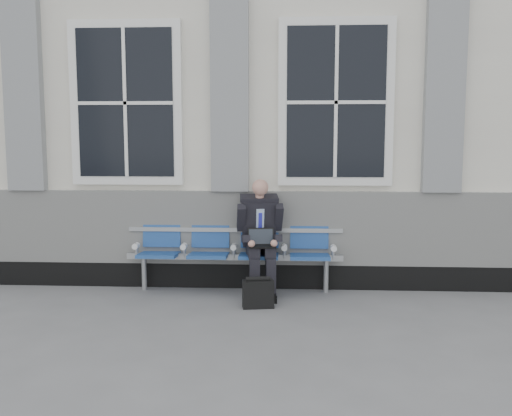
{
  "coord_description": "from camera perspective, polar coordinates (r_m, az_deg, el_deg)",
  "views": [
    {
      "loc": [
        -0.21,
        -5.39,
        1.83
      ],
      "look_at": [
        -0.56,
        0.9,
        1.06
      ],
      "focal_mm": 40.0,
      "sensor_mm": 36.0,
      "label": 1
    }
  ],
  "objects": [
    {
      "name": "ground",
      "position": [
        5.69,
        5.23,
        -11.83
      ],
      "size": [
        70.0,
        70.0,
        0.0
      ],
      "primitive_type": "plane",
      "color": "slate",
      "rests_on": "ground"
    },
    {
      "name": "station_building",
      "position": [
        8.87,
        4.48,
        9.48
      ],
      "size": [
        14.4,
        4.4,
        4.49
      ],
      "color": "silver",
      "rests_on": "ground"
    },
    {
      "name": "bench",
      "position": [
        6.86,
        -2.18,
        -3.79
      ],
      "size": [
        2.6,
        0.47,
        0.91
      ],
      "color": "#9EA0A3",
      "rests_on": "ground"
    },
    {
      "name": "businessman",
      "position": [
        6.68,
        0.42,
        -2.4
      ],
      "size": [
        0.57,
        0.76,
        1.36
      ],
      "color": "black",
      "rests_on": "ground"
    },
    {
      "name": "briefcase",
      "position": [
        6.26,
        0.21,
        -8.53
      ],
      "size": [
        0.36,
        0.2,
        0.35
      ],
      "color": "black",
      "rests_on": "ground"
    }
  ]
}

